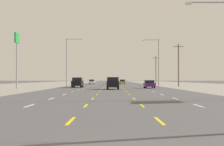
# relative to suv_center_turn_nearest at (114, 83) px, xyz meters

# --- Properties ---
(ground_plane) EXTENTS (572.00, 572.00, 0.00)m
(ground_plane) POSITION_rel_suv_center_turn_nearest_xyz_m (-0.02, 18.03, -1.03)
(ground_plane) COLOR #4C4C4F
(lot_apron_left) EXTENTS (28.00, 440.00, 0.01)m
(lot_apron_left) POSITION_rel_suv_center_turn_nearest_xyz_m (-24.77, 18.03, -1.02)
(lot_apron_left) COLOR gray
(lot_apron_left) RESTS_ON ground
(lane_markings) EXTENTS (10.64, 227.60, 0.01)m
(lane_markings) POSITION_rel_suv_center_turn_nearest_xyz_m (-0.02, 56.53, -1.02)
(lane_markings) COLOR white
(lane_markings) RESTS_ON ground
(suv_center_turn_nearest) EXTENTS (1.98, 4.90, 1.98)m
(suv_center_turn_nearest) POSITION_rel_suv_center_turn_nearest_xyz_m (0.00, 0.00, 0.00)
(suv_center_turn_nearest) COLOR black
(suv_center_turn_nearest) RESTS_ON ground
(sedan_far_right_near) EXTENTS (1.80, 4.50, 1.46)m
(sedan_far_right_near) POSITION_rel_suv_center_turn_nearest_xyz_m (6.74, 7.13, -0.27)
(sedan_far_right_near) COLOR #4C196B
(sedan_far_right_near) RESTS_ON ground
(suv_far_left_mid) EXTENTS (1.98, 4.90, 1.98)m
(suv_far_left_mid) POSITION_rel_suv_center_turn_nearest_xyz_m (-6.91, 11.21, 0.00)
(suv_far_left_mid) COLOR black
(suv_far_left_mid) RESTS_ON ground
(sedan_center_turn_midfar) EXTENTS (1.80, 4.50, 1.46)m
(sedan_center_turn_midfar) POSITION_rel_suv_center_turn_nearest_xyz_m (-0.10, 38.96, -0.27)
(sedan_center_turn_midfar) COLOR #4C196B
(sedan_center_turn_midfar) RESTS_ON ground
(hatchback_inner_right_far) EXTENTS (1.72, 3.90, 1.54)m
(hatchback_inner_right_far) POSITION_rel_suv_center_turn_nearest_xyz_m (3.26, 54.40, -0.24)
(hatchback_inner_right_far) COLOR #B28C33
(hatchback_inner_right_far) RESTS_ON ground
(hatchback_far_left_farther) EXTENTS (1.72, 3.90, 1.54)m
(hatchback_far_left_farther) POSITION_rel_suv_center_turn_nearest_xyz_m (-6.84, 55.99, -0.24)
(hatchback_far_left_farther) COLOR white
(hatchback_far_left_farther) RESTS_ON ground
(hatchback_center_turn_farthest) EXTENTS (1.72, 3.90, 1.54)m
(hatchback_center_turn_farthest) POSITION_rel_suv_center_turn_nearest_xyz_m (-0.03, 68.62, -0.24)
(hatchback_center_turn_farthest) COLOR #4C196B
(hatchback_center_turn_farthest) RESTS_ON ground
(pole_sign_left_row_1) EXTENTS (0.24, 2.25, 9.71)m
(pole_sign_left_row_1) POSITION_rel_suv_center_turn_nearest_xyz_m (-16.69, 3.59, 6.41)
(pole_sign_left_row_1) COLOR gray
(pole_sign_left_row_1) RESTS_ON ground
(streetlight_left_row_0) EXTENTS (3.55, 0.26, 10.36)m
(streetlight_left_row_0) POSITION_rel_suv_center_turn_nearest_xyz_m (-9.85, -25.53, 4.86)
(streetlight_left_row_0) COLOR gray
(streetlight_left_row_0) RESTS_ON ground
(streetlight_left_row_1) EXTENTS (3.68, 0.26, 10.71)m
(streetlight_left_row_1) POSITION_rel_suv_center_turn_nearest_xyz_m (-9.85, 18.99, 5.06)
(streetlight_left_row_1) COLOR gray
(streetlight_left_row_1) RESTS_ON ground
(streetlight_right_row_1) EXTENTS (3.73, 0.26, 10.56)m
(streetlight_right_row_1) POSITION_rel_suv_center_turn_nearest_xyz_m (9.80, 18.99, 4.99)
(streetlight_right_row_1) COLOR gray
(streetlight_right_row_1) RESTS_ON ground
(utility_pole_right_row_1) EXTENTS (2.20, 0.26, 9.42)m
(utility_pole_right_row_1) POSITION_rel_suv_center_turn_nearest_xyz_m (14.47, 18.77, 3.88)
(utility_pole_right_row_1) COLOR brown
(utility_pole_right_row_1) RESTS_ON ground
(utility_pole_right_row_2) EXTENTS (2.20, 0.26, 9.12)m
(utility_pole_right_row_2) POSITION_rel_suv_center_turn_nearest_xyz_m (14.01, 52.82, 3.73)
(utility_pole_right_row_2) COLOR brown
(utility_pole_right_row_2) RESTS_ON ground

